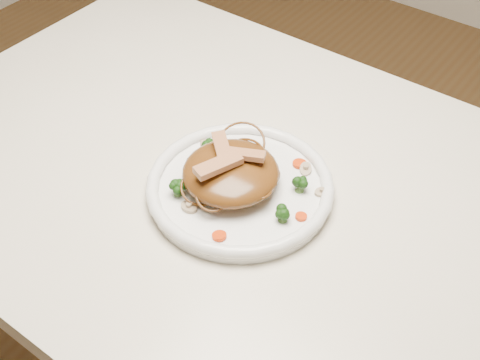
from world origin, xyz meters
The scene contains 19 objects.
table centered at (0.00, 0.00, 0.65)m, with size 1.20×0.80×0.75m.
plate centered at (0.02, -0.03, 0.76)m, with size 0.29×0.29×0.02m, color white.
noodle_mound centered at (0.01, -0.04, 0.79)m, with size 0.15×0.15×0.05m, color #5C3011.
chicken_a centered at (0.02, -0.02, 0.82)m, with size 0.06×0.02×0.01m, color tan.
chicken_b centered at (-0.01, -0.03, 0.83)m, with size 0.07×0.02×0.01m, color tan.
chicken_c centered at (0.01, -0.06, 0.83)m, with size 0.07×0.02×0.01m, color tan.
broccoli_0 centered at (0.10, 0.01, 0.78)m, with size 0.03×0.03×0.03m, color #17370B, non-canonical shape.
broccoli_1 centered at (-0.06, 0.00, 0.78)m, with size 0.03×0.03×0.03m, color #17370B, non-canonical shape.
broccoli_2 centered at (-0.04, -0.10, 0.78)m, with size 0.03×0.03×0.03m, color #17370B, non-canonical shape.
broccoli_3 centered at (0.11, -0.05, 0.78)m, with size 0.02×0.02×0.03m, color #17370B, non-canonical shape.
carrot_0 centered at (0.07, 0.06, 0.77)m, with size 0.02×0.02×0.01m, color red.
carrot_1 centered at (-0.06, -0.03, 0.77)m, with size 0.02×0.02×0.01m, color red.
carrot_2 centered at (0.13, -0.03, 0.77)m, with size 0.02×0.02×0.01m, color red.
carrot_3 centered at (-0.02, 0.04, 0.77)m, with size 0.02×0.02×0.01m, color red.
carrot_4 centered at (0.06, -0.13, 0.77)m, with size 0.02×0.02×0.01m, color red.
mushroom_0 centered at (-0.01, -0.12, 0.77)m, with size 0.03×0.03×0.01m, color tan.
mushroom_1 centered at (0.13, 0.03, 0.77)m, with size 0.02×0.02×0.01m, color tan.
mushroom_2 centered at (-0.08, 0.01, 0.77)m, with size 0.03×0.03×0.01m, color tan.
mushroom_3 centered at (0.08, 0.06, 0.77)m, with size 0.03×0.03×0.01m, color tan.
Camera 1 is at (0.44, -0.59, 1.45)m, focal length 47.91 mm.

